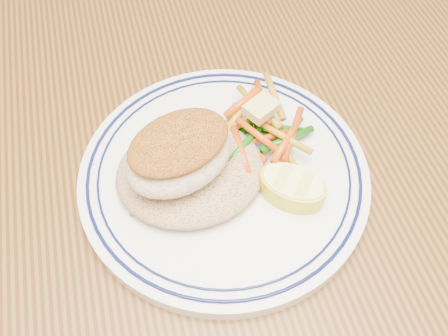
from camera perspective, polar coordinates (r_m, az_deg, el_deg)
dining_table at (r=0.53m, az=-3.14°, el=-12.32°), size 1.50×0.90×0.75m
plate at (r=0.46m, az=0.00°, el=-0.75°), size 0.27×0.27×0.02m
rice_pilaf at (r=0.45m, az=-3.87°, el=-0.17°), size 0.14×0.12×0.03m
fish_fillet at (r=0.42m, az=-5.15°, el=1.65°), size 0.11×0.10×0.05m
vegetable_pile at (r=0.48m, az=3.95°, el=4.66°), size 0.10×0.11×0.03m
butter_pat at (r=0.47m, az=4.28°, el=6.85°), size 0.04×0.03×0.01m
lemon_wedge at (r=0.44m, az=7.81°, el=-2.18°), size 0.08×0.08×0.02m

